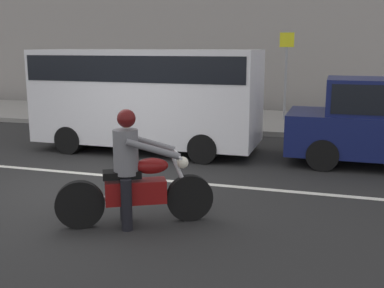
% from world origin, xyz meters
% --- Properties ---
extents(ground_plane, '(80.00, 80.00, 0.00)m').
position_xyz_m(ground_plane, '(0.00, 0.00, 0.00)').
color(ground_plane, '#252525').
extents(sidewalk_slab, '(40.00, 4.40, 0.14)m').
position_xyz_m(sidewalk_slab, '(0.00, 8.00, 0.07)').
color(sidewalk_slab, gray).
rests_on(sidewalk_slab, ground_plane).
extents(lane_marking_stripe, '(18.00, 0.14, 0.01)m').
position_xyz_m(lane_marking_stripe, '(0.58, 0.90, 0.00)').
color(lane_marking_stripe, silver).
rests_on(lane_marking_stripe, ground_plane).
extents(motorcycle_with_rider_gray, '(1.98, 1.16, 1.62)m').
position_xyz_m(motorcycle_with_rider_gray, '(1.52, -1.25, 0.66)').
color(motorcycle_with_rider_gray, black).
rests_on(motorcycle_with_rider_gray, ground_plane).
extents(parked_van_white, '(5.18, 1.96, 2.36)m').
position_xyz_m(parked_van_white, '(-0.13, 3.24, 1.37)').
color(parked_van_white, silver).
rests_on(parked_van_white, ground_plane).
extents(street_sign_post, '(0.44, 0.08, 2.74)m').
position_xyz_m(street_sign_post, '(2.55, 8.15, 1.79)').
color(street_sign_post, gray).
rests_on(street_sign_post, sidewalk_slab).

